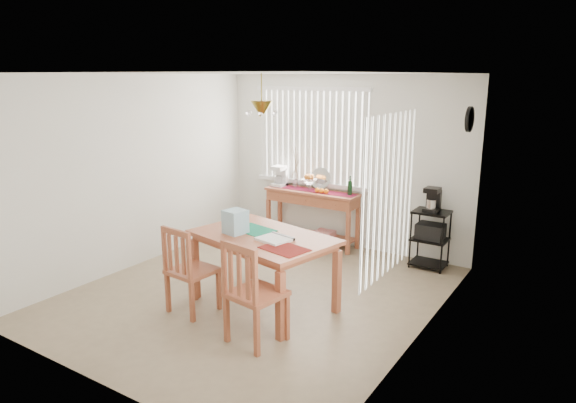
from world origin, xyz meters
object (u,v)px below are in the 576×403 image
Objects in this scene: wire_cart at (430,234)px; chair_left at (189,270)px; chair_right at (253,294)px; sideboard at (313,204)px; dining_table at (263,243)px; cart_items at (433,200)px.

chair_left is at bearing -122.68° from wire_cart.
chair_left is 0.95× the size of chair_right.
wire_cart is (1.86, -0.02, -0.16)m from sideboard.
chair_right reaches higher than dining_table.
cart_items reaches higher than wire_cart.
cart_items reaches higher than sideboard.
sideboard is 3.17m from chair_right.
cart_items is 0.31× the size of chair_right.
chair_right is at bearing -61.51° from dining_table.
sideboard is 1.51× the size of chair_left.
chair_right is at bearing -70.48° from sideboard.
dining_table is at bearing -73.83° from sideboard.
chair_left reaches higher than sideboard.
wire_cart is 0.80× the size of chair_left.
sideboard is at bearing 106.17° from dining_table.
dining_table is 0.87m from chair_left.
wire_cart is at bearing 61.07° from dining_table.
dining_table is 1.64× the size of chair_right.
cart_items reaches higher than dining_table.
sideboard is 2.82m from chair_left.
wire_cart is 2.53m from dining_table.
dining_table reaches higher than wire_cart.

